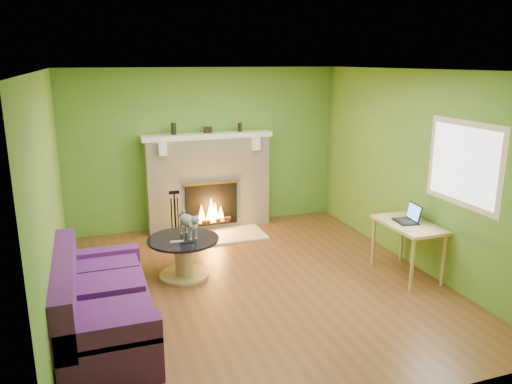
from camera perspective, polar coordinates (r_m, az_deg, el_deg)
floor at (r=6.34m, az=-0.21°, el=-10.42°), size 5.00×5.00×0.00m
ceiling at (r=5.74m, az=-0.23°, el=13.78°), size 5.00×5.00×0.00m
wall_back at (r=8.26m, az=-5.85°, el=4.96°), size 5.00×0.00×5.00m
wall_front at (r=3.74m, az=12.38°, el=-7.60°), size 5.00×0.00×5.00m
wall_left at (r=5.62m, az=-22.48°, el=-0.80°), size 0.00×5.00×5.00m
wall_right at (r=6.95m, az=17.65°, el=2.46°), size 0.00×5.00×5.00m
window_frame at (r=6.21m, az=22.65°, el=2.96°), size 0.00×1.20×1.20m
window_pane at (r=6.21m, az=22.59°, el=2.96°), size 0.00×1.06×1.06m
fireplace at (r=8.19m, az=-5.46°, el=1.11°), size 2.10×0.46×1.58m
hearth at (r=7.93m, az=-4.43°, el=-5.05°), size 1.50×0.75×0.03m
mantel at (r=8.03m, az=-5.56°, el=6.41°), size 2.10×0.28×0.08m
sofa at (r=5.34m, az=-17.50°, el=-12.27°), size 0.89×1.93×0.87m
coffee_table at (r=6.50m, az=-8.28°, el=-7.07°), size 0.91×0.91×0.52m
desk at (r=6.66m, az=17.03°, el=-4.12°), size 0.55×0.95×0.70m
cat at (r=6.43m, az=-7.79°, el=-3.61°), size 0.33×0.58×0.34m
remote_silver at (r=6.29m, az=-9.04°, el=-5.63°), size 0.17×0.06×0.02m
remote_black at (r=6.26m, az=-7.86°, el=-5.72°), size 0.16×0.04×0.02m
laptop at (r=6.62m, az=16.77°, el=-2.36°), size 0.31×0.34×0.23m
fire_tools at (r=7.82m, az=-9.24°, el=-2.48°), size 0.20×0.20×0.75m
mantel_vase_left at (r=7.93m, az=-9.40°, el=7.13°), size 0.08×0.08×0.18m
mantel_vase_right at (r=8.18m, az=-1.85°, el=7.41°), size 0.07×0.07×0.14m
mantel_box at (r=8.05m, az=-5.53°, el=7.08°), size 0.12×0.08×0.10m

